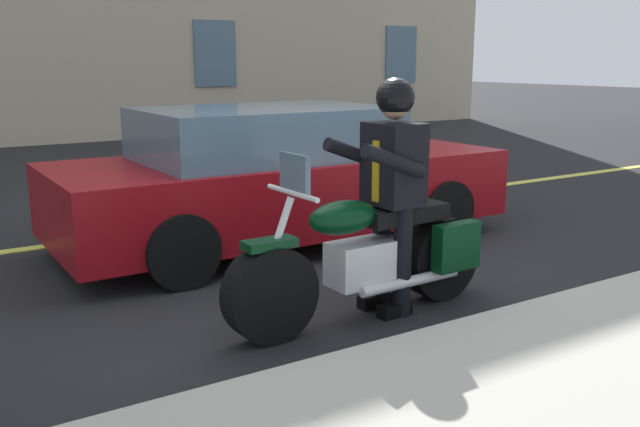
% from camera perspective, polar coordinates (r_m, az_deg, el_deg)
% --- Properties ---
extents(ground_plane, '(80.00, 80.00, 0.00)m').
position_cam_1_polar(ground_plane, '(6.40, -0.78, -4.33)').
color(ground_plane, black).
extents(lane_center_stripe, '(60.00, 0.16, 0.01)m').
position_cam_1_polar(lane_center_stripe, '(8.11, -8.20, -0.77)').
color(lane_center_stripe, '#E5DB4C').
rests_on(lane_center_stripe, ground_plane).
extents(motorcycle_main, '(2.22, 0.63, 1.26)m').
position_cam_1_polar(motorcycle_main, '(5.07, 4.18, -3.59)').
color(motorcycle_main, black).
rests_on(motorcycle_main, ground_plane).
extents(rider_main, '(0.63, 0.56, 1.74)m').
position_cam_1_polar(rider_main, '(5.06, 5.95, 3.12)').
color(rider_main, black).
rests_on(rider_main, ground_plane).
extents(car_silver, '(4.60, 1.92, 1.40)m').
position_cam_1_polar(car_silver, '(7.07, -3.43, 3.03)').
color(car_silver, maroon).
rests_on(car_silver, ground_plane).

